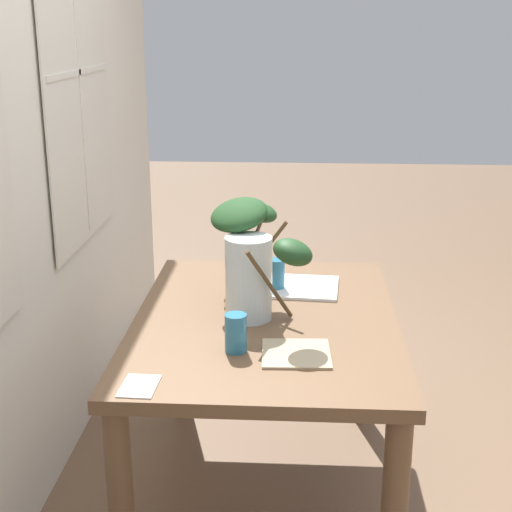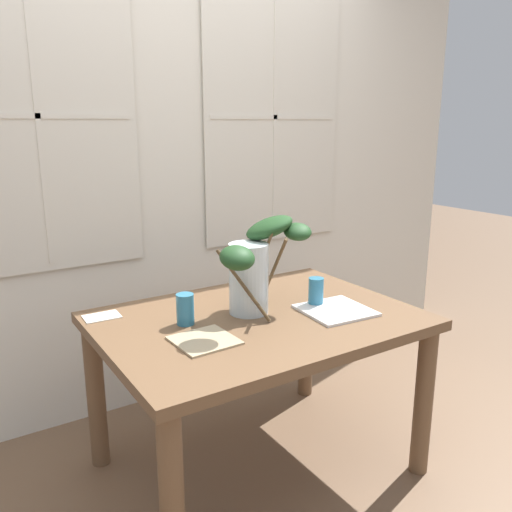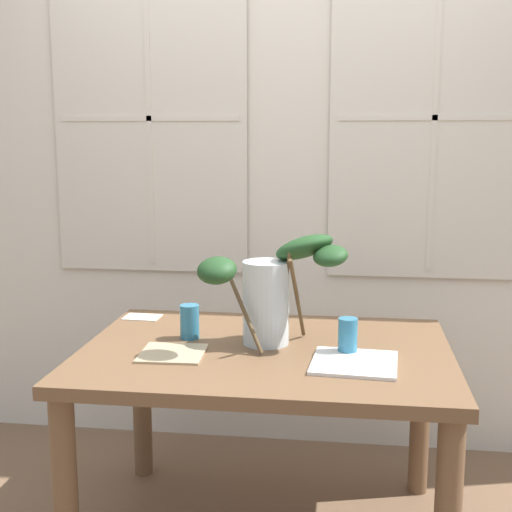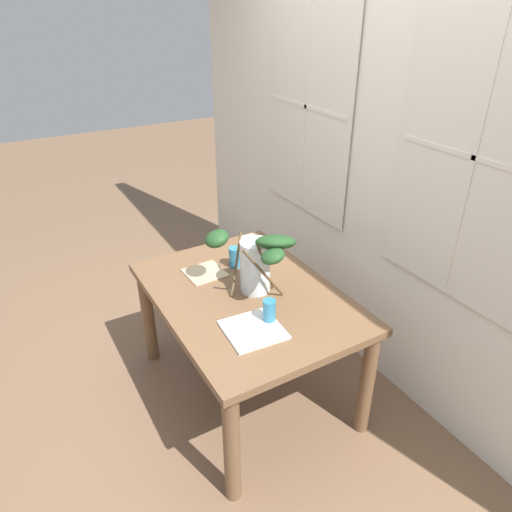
# 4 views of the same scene
# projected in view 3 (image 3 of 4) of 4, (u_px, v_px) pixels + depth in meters

# --- Properties ---
(back_wall_with_windows) EXTENTS (4.17, 0.14, 2.88)m
(back_wall_with_windows) POSITION_uv_depth(u_px,v_px,m) (289.00, 139.00, 3.18)
(back_wall_with_windows) COLOR silver
(back_wall_with_windows) RESTS_ON ground
(dining_table) EXTENTS (1.29, 0.94, 0.72)m
(dining_table) POSITION_uv_depth(u_px,v_px,m) (266.00, 378.00, 2.47)
(dining_table) COLOR brown
(dining_table) RESTS_ON ground
(vase_with_branches) EXTENTS (0.54, 0.44, 0.43)m
(vase_with_branches) POSITION_uv_depth(u_px,v_px,m) (273.00, 290.00, 2.46)
(vase_with_branches) COLOR silver
(vase_with_branches) RESTS_ON dining_table
(drinking_glass_blue_left) EXTENTS (0.07, 0.07, 0.13)m
(drinking_glass_blue_left) POSITION_uv_depth(u_px,v_px,m) (190.00, 322.00, 2.56)
(drinking_glass_blue_left) COLOR teal
(drinking_glass_blue_left) RESTS_ON dining_table
(drinking_glass_blue_right) EXTENTS (0.07, 0.07, 0.13)m
(drinking_glass_blue_right) POSITION_uv_depth(u_px,v_px,m) (348.00, 336.00, 2.37)
(drinking_glass_blue_right) COLOR teal
(drinking_glass_blue_right) RESTS_ON dining_table
(plate_square_left) EXTENTS (0.23, 0.23, 0.01)m
(plate_square_left) POSITION_uv_depth(u_px,v_px,m) (173.00, 353.00, 2.38)
(plate_square_left) COLOR tan
(plate_square_left) RESTS_ON dining_table
(plate_square_right) EXTENTS (0.29, 0.29, 0.01)m
(plate_square_right) POSITION_uv_depth(u_px,v_px,m) (354.00, 363.00, 2.27)
(plate_square_right) COLOR white
(plate_square_right) RESTS_ON dining_table
(napkin_folded) EXTENTS (0.15, 0.11, 0.00)m
(napkin_folded) POSITION_uv_depth(u_px,v_px,m) (142.00, 317.00, 2.86)
(napkin_folded) COLOR silver
(napkin_folded) RESTS_ON dining_table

